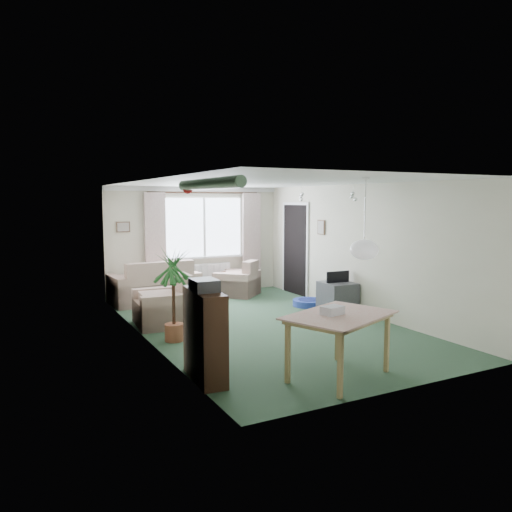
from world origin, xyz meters
name	(u,v)px	position (x,y,z in m)	size (l,w,h in m)	color
ground	(264,325)	(0.00, 0.00, 0.00)	(6.50, 6.50, 0.00)	#2C4933
window	(204,227)	(0.20, 3.23, 1.50)	(1.80, 0.03, 1.30)	white
curtain_rod	(205,193)	(0.20, 3.15, 2.27)	(2.60, 0.03, 0.03)	black
curtain_left	(155,240)	(-0.95, 3.13, 1.27)	(0.45, 0.08, 2.00)	beige
curtain_right	(251,236)	(1.35, 3.13, 1.27)	(0.45, 0.08, 2.00)	beige
radiator	(205,276)	(0.20, 3.19, 0.40)	(1.20, 0.10, 0.55)	white
doorway	(295,250)	(1.99, 2.20, 1.00)	(0.03, 0.95, 2.00)	black
pendant_lamp	(364,250)	(0.20, -2.30, 1.48)	(0.36, 0.36, 0.36)	white
tinsel_garland	(208,184)	(-1.92, -2.30, 2.28)	(1.60, 1.60, 0.12)	#196626
bauble_cluster_a	(302,194)	(1.30, 0.90, 2.22)	(0.20, 0.20, 0.20)	silver
bauble_cluster_b	(353,194)	(1.60, -0.30, 2.22)	(0.20, 0.20, 0.20)	silver
wall_picture_back	(123,227)	(-1.60, 3.23, 1.55)	(0.28, 0.03, 0.22)	brown
wall_picture_right	(321,227)	(1.98, 1.20, 1.55)	(0.03, 0.24, 0.30)	brown
sofa	(154,281)	(-1.10, 2.75, 0.44)	(1.76, 0.93, 0.88)	beige
armchair_corner	(237,278)	(0.74, 2.64, 0.39)	(0.87, 0.83, 0.78)	beige
armchair_left	(163,300)	(-1.50, 0.81, 0.43)	(0.95, 0.90, 0.85)	beige
coffee_table	(227,287)	(0.54, 2.75, 0.19)	(0.85, 0.47, 0.38)	black
photo_frame	(224,275)	(0.46, 2.74, 0.46)	(0.12, 0.02, 0.16)	brown
bookshelf	(205,335)	(-1.84, -1.94, 0.53)	(0.29, 0.87, 1.07)	black
hifi_box	(204,285)	(-1.86, -1.98, 1.14)	(0.28, 0.35, 0.14)	#39393E
houseplant	(173,295)	(-1.65, -0.21, 0.70)	(0.60, 0.60, 1.41)	#1B501E
dining_table	(339,347)	(-0.40, -2.60, 0.37)	(1.20, 0.80, 0.75)	#9A6C53
gift_box	(332,311)	(-0.48, -2.57, 0.81)	(0.25, 0.18, 0.12)	white
tv_cube	(337,297)	(1.70, 0.24, 0.28)	(0.57, 0.63, 0.57)	#38393D
pet_bed	(309,303)	(1.53, 0.95, 0.06)	(0.63, 0.63, 0.13)	#204994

